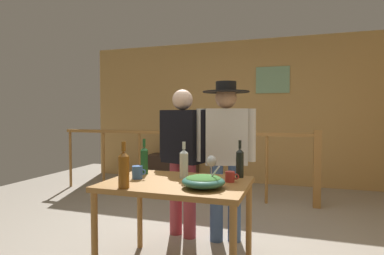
{
  "coord_description": "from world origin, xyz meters",
  "views": [
    {
      "loc": [
        0.89,
        -2.86,
        1.27
      ],
      "look_at": [
        0.01,
        -0.17,
        1.15
      ],
      "focal_mm": 29.56,
      "sensor_mm": 36.0,
      "label": 1
    }
  ],
  "objects_px": {
    "person_standing_left": "(183,150)",
    "wine_bottle_amber": "(124,169)",
    "framed_picture": "(273,80)",
    "wine_bottle_dark": "(240,162)",
    "wine_glass": "(211,162)",
    "wine_bottle_clear": "(184,163)",
    "mug_blue": "(137,172)",
    "serving_table": "(177,192)",
    "salad_bowl": "(203,181)",
    "mug_red": "(230,177)",
    "flat_screen_tv": "(172,143)",
    "person_standing_right": "(226,147)",
    "tv_console": "(173,168)",
    "wine_bottle_green": "(144,160)",
    "stair_railing": "(213,153)"
  },
  "relations": [
    {
      "from": "wine_bottle_amber",
      "to": "mug_red",
      "type": "distance_m",
      "value": 0.82
    },
    {
      "from": "salad_bowl",
      "to": "wine_bottle_amber",
      "type": "height_order",
      "value": "wine_bottle_amber"
    },
    {
      "from": "wine_glass",
      "to": "person_standing_left",
      "type": "height_order",
      "value": "person_standing_left"
    },
    {
      "from": "stair_railing",
      "to": "wine_bottle_clear",
      "type": "relative_size",
      "value": 13.66
    },
    {
      "from": "wine_bottle_dark",
      "to": "mug_red",
      "type": "distance_m",
      "value": 0.22
    },
    {
      "from": "tv_console",
      "to": "mug_blue",
      "type": "bearing_deg",
      "value": -73.35
    },
    {
      "from": "wine_bottle_green",
      "to": "wine_bottle_dark",
      "type": "bearing_deg",
      "value": 7.32
    },
    {
      "from": "wine_bottle_clear",
      "to": "mug_red",
      "type": "relative_size",
      "value": 2.74
    },
    {
      "from": "wine_bottle_dark",
      "to": "person_standing_left",
      "type": "bearing_deg",
      "value": 146.31
    },
    {
      "from": "wine_bottle_clear",
      "to": "wine_glass",
      "type": "bearing_deg",
      "value": 40.03
    },
    {
      "from": "tv_console",
      "to": "wine_glass",
      "type": "xyz_separation_m",
      "value": [
        1.52,
        -2.94,
        0.61
      ]
    },
    {
      "from": "framed_picture",
      "to": "wine_bottle_green",
      "type": "height_order",
      "value": "framed_picture"
    },
    {
      "from": "wine_bottle_dark",
      "to": "mug_blue",
      "type": "distance_m",
      "value": 0.85
    },
    {
      "from": "framed_picture",
      "to": "person_standing_right",
      "type": "relative_size",
      "value": 0.37
    },
    {
      "from": "flat_screen_tv",
      "to": "person_standing_left",
      "type": "relative_size",
      "value": 0.31
    },
    {
      "from": "wine_bottle_dark",
      "to": "wine_bottle_clear",
      "type": "distance_m",
      "value": 0.47
    },
    {
      "from": "wine_glass",
      "to": "wine_bottle_dark",
      "type": "height_order",
      "value": "wine_bottle_dark"
    },
    {
      "from": "serving_table",
      "to": "wine_bottle_amber",
      "type": "relative_size",
      "value": 3.33
    },
    {
      "from": "wine_glass",
      "to": "flat_screen_tv",
      "type": "bearing_deg",
      "value": 117.54
    },
    {
      "from": "mug_red",
      "to": "mug_blue",
      "type": "relative_size",
      "value": 0.9
    },
    {
      "from": "mug_red",
      "to": "salad_bowl",
      "type": "bearing_deg",
      "value": -120.07
    },
    {
      "from": "salad_bowl",
      "to": "person_standing_right",
      "type": "bearing_deg",
      "value": 91.88
    },
    {
      "from": "serving_table",
      "to": "wine_bottle_dark",
      "type": "relative_size",
      "value": 3.55
    },
    {
      "from": "mug_blue",
      "to": "framed_picture",
      "type": "bearing_deg",
      "value": 76.76
    },
    {
      "from": "serving_table",
      "to": "salad_bowl",
      "type": "height_order",
      "value": "salad_bowl"
    },
    {
      "from": "wine_bottle_clear",
      "to": "serving_table",
      "type": "bearing_deg",
      "value": -93.25
    },
    {
      "from": "wine_glass",
      "to": "wine_bottle_green",
      "type": "distance_m",
      "value": 0.6
    },
    {
      "from": "mug_blue",
      "to": "wine_bottle_clear",
      "type": "bearing_deg",
      "value": 22.07
    },
    {
      "from": "salad_bowl",
      "to": "wine_bottle_dark",
      "type": "relative_size",
      "value": 1.0
    },
    {
      "from": "tv_console",
      "to": "person_standing_left",
      "type": "bearing_deg",
      "value": -66.31
    },
    {
      "from": "serving_table",
      "to": "framed_picture",
      "type": "bearing_deg",
      "value": 82.18
    },
    {
      "from": "mug_blue",
      "to": "wine_bottle_amber",
      "type": "bearing_deg",
      "value": -78.81
    },
    {
      "from": "serving_table",
      "to": "salad_bowl",
      "type": "xyz_separation_m",
      "value": [
        0.26,
        -0.14,
        0.13
      ]
    },
    {
      "from": "wine_bottle_clear",
      "to": "wine_bottle_dark",
      "type": "bearing_deg",
      "value": 21.51
    },
    {
      "from": "mug_red",
      "to": "mug_blue",
      "type": "xyz_separation_m",
      "value": [
        -0.75,
        -0.11,
        0.01
      ]
    },
    {
      "from": "person_standing_left",
      "to": "person_standing_right",
      "type": "bearing_deg",
      "value": -162.79
    },
    {
      "from": "person_standing_left",
      "to": "framed_picture",
      "type": "bearing_deg",
      "value": -87.22
    },
    {
      "from": "flat_screen_tv",
      "to": "wine_bottle_amber",
      "type": "distance_m",
      "value": 3.69
    },
    {
      "from": "mug_red",
      "to": "person_standing_right",
      "type": "distance_m",
      "value": 0.69
    },
    {
      "from": "stair_railing",
      "to": "salad_bowl",
      "type": "bearing_deg",
      "value": -77.33
    },
    {
      "from": "salad_bowl",
      "to": "person_standing_left",
      "type": "xyz_separation_m",
      "value": [
        -0.49,
        0.9,
        0.11
      ]
    },
    {
      "from": "wine_glass",
      "to": "mug_red",
      "type": "distance_m",
      "value": 0.29
    },
    {
      "from": "framed_picture",
      "to": "wine_bottle_dark",
      "type": "bearing_deg",
      "value": -90.73
    },
    {
      "from": "tv_console",
      "to": "person_standing_left",
      "type": "height_order",
      "value": "person_standing_left"
    },
    {
      "from": "wine_bottle_clear",
      "to": "person_standing_right",
      "type": "distance_m",
      "value": 0.66
    },
    {
      "from": "wine_bottle_clear",
      "to": "wine_bottle_amber",
      "type": "bearing_deg",
      "value": -121.54
    },
    {
      "from": "serving_table",
      "to": "wine_bottle_green",
      "type": "relative_size",
      "value": 3.56
    },
    {
      "from": "mug_red",
      "to": "wine_glass",
      "type": "bearing_deg",
      "value": 136.63
    },
    {
      "from": "salad_bowl",
      "to": "person_standing_right",
      "type": "relative_size",
      "value": 0.2
    },
    {
      "from": "person_standing_left",
      "to": "wine_bottle_amber",
      "type": "bearing_deg",
      "value": 104.42
    }
  ]
}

